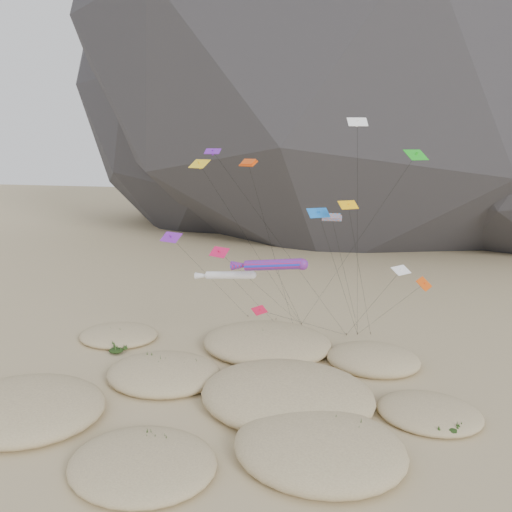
{
  "coord_description": "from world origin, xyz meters",
  "views": [
    {
      "loc": [
        13.01,
        -42.6,
        25.21
      ],
      "look_at": [
        -1.36,
        12.0,
        12.88
      ],
      "focal_mm": 35.0,
      "sensor_mm": 36.0,
      "label": 1
    }
  ],
  "objects": [
    {
      "name": "ground",
      "position": [
        0.0,
        0.0,
        0.0
      ],
      "size": [
        500.0,
        500.0,
        0.0
      ],
      "primitive_type": "plane",
      "color": "#CCB789",
      "rests_on": "ground"
    },
    {
      "name": "dunes",
      "position": [
        -1.62,
        3.01,
        0.72
      ],
      "size": [
        50.33,
        38.73,
        3.94
      ],
      "color": "#CCB789",
      "rests_on": "ground"
    },
    {
      "name": "dune_grass",
      "position": [
        -0.4,
        2.55,
        0.86
      ],
      "size": [
        42.92,
        26.02,
        1.54
      ],
      "color": "black",
      "rests_on": "ground"
    },
    {
      "name": "kite_stakes",
      "position": [
        1.15,
        23.54,
        0.15
      ],
      "size": [
        20.57,
        7.74,
        0.3
      ],
      "color": "#3F2D1E",
      "rests_on": "ground"
    },
    {
      "name": "rainbow_tube_kite",
      "position": [
        0.96,
        9.6,
        12.52
      ],
      "size": [
        8.86,
        13.45,
        13.5
      ],
      "color": "red",
      "rests_on": "ground"
    },
    {
      "name": "white_tube_kite",
      "position": [
        -4.63,
        10.99,
        10.61
      ],
      "size": [
        8.14,
        12.28,
        11.35
      ],
      "color": "silver",
      "rests_on": "ground"
    },
    {
      "name": "orange_parafoil",
      "position": [
        -3.1,
        15.34,
        23.13
      ],
      "size": [
        5.32,
        10.6,
        23.88
      ],
      "color": "#DD450B",
      "rests_on": "ground"
    },
    {
      "name": "multi_parafoil",
      "position": [
        7.24,
        12.7,
        17.4
      ],
      "size": [
        3.84,
        13.98,
        18.06
      ],
      "color": "#EA5718",
      "rests_on": "ground"
    },
    {
      "name": "delta_kites",
      "position": [
        4.5,
        10.12,
        18.1
      ],
      "size": [
        30.06,
        23.03,
        28.31
      ],
      "color": "#D7144C",
      "rests_on": "ground"
    }
  ]
}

